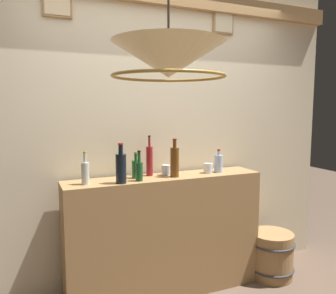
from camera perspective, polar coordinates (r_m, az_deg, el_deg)
The scene contains 13 objects.
panelled_rear_partition at distance 2.97m, azimuth -2.22°, elevation 4.69°, with size 3.59×0.15×2.82m.
bar_shelf_unit at distance 2.95m, azimuth -0.40°, elevation -14.67°, with size 1.67×0.33×1.01m, color #9E7547.
liquor_bottle_rum at distance 2.81m, azimuth -3.13°, elevation -2.25°, with size 0.05×0.05×0.34m.
liquor_bottle_brandy at distance 2.56m, azimuth -7.92°, elevation -3.42°, with size 0.08×0.08×0.30m.
liquor_bottle_whiskey at distance 3.00m, azimuth 8.49°, elevation -2.72°, with size 0.07×0.07×0.20m.
liquor_bottle_vermouth at distance 2.74m, azimuth -5.43°, elevation -3.62°, with size 0.06×0.06×0.21m.
liquor_bottle_bourbon at distance 2.63m, azimuth -4.87°, elevation -3.90°, with size 0.06×0.06×0.24m.
liquor_bottle_vodka at distance 2.58m, azimuth -13.74°, elevation -4.16°, with size 0.06×0.06×0.25m.
liquor_bottle_rye at distance 2.77m, azimuth 1.12°, elevation -2.41°, with size 0.07×0.07×0.32m.
glass_tumbler_rocks at distance 2.96m, azimuth 6.76°, elevation -3.56°, with size 0.08×0.08×0.08m.
glass_tumbler_highball at distance 2.85m, azimuth -0.36°, elevation -3.90°, with size 0.07×0.07×0.09m.
pendant_lamp at distance 1.78m, azimuth 0.08°, elevation 14.26°, with size 0.59×0.59×0.56m.
wooden_barrel at distance 3.46m, azimuth 16.96°, elevation -16.93°, with size 0.42×0.42×0.42m.
Camera 1 is at (-1.07, -1.67, 1.58)m, focal length 36.25 mm.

